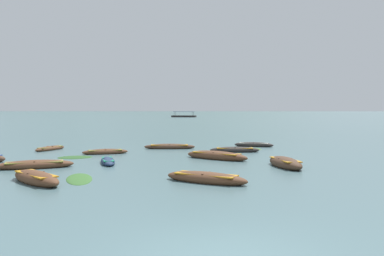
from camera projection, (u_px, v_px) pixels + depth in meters
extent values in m
plane|color=slate|center=(158.00, 111.00, 1500.48)|extent=(6000.00, 6000.00, 0.00)
cone|color=#4C5B56|center=(75.00, 72.00, 1964.90)|extent=(1433.85, 1433.85, 390.14)
cone|color=#56665B|center=(200.00, 57.00, 1921.53)|extent=(1467.47, 1467.47, 526.75)
ellipsoid|color=brown|center=(50.00, 149.00, 28.66)|extent=(1.94, 3.04, 0.38)
cube|color=olive|center=(50.00, 147.00, 28.66)|extent=(1.40, 2.19, 0.05)
cube|color=brown|center=(50.00, 146.00, 28.66)|extent=(0.49, 0.29, 0.04)
ellipsoid|color=#4C3323|center=(285.00, 163.00, 20.16)|extent=(1.38, 3.38, 0.65)
cube|color=orange|center=(285.00, 159.00, 20.15)|extent=(0.99, 2.44, 0.05)
cube|color=#4C3323|center=(285.00, 158.00, 20.14)|extent=(0.75, 0.14, 0.04)
ellipsoid|color=#2D2826|center=(235.00, 150.00, 27.36)|extent=(3.55, 1.26, 0.46)
cube|color=orange|center=(235.00, 148.00, 27.36)|extent=(2.56, 0.91, 0.05)
cube|color=#2D2826|center=(235.00, 147.00, 27.35)|extent=(0.14, 0.63, 0.04)
ellipsoid|color=brown|center=(105.00, 152.00, 26.22)|extent=(3.15, 1.57, 0.42)
cube|color=olive|center=(105.00, 150.00, 26.21)|extent=(2.27, 1.13, 0.05)
cube|color=brown|center=(105.00, 149.00, 26.21)|extent=(0.22, 0.60, 0.04)
ellipsoid|color=brown|center=(35.00, 165.00, 19.79)|extent=(3.95, 2.01, 0.51)
cube|color=olive|center=(35.00, 162.00, 19.78)|extent=(2.84, 1.45, 0.05)
cube|color=brown|center=(35.00, 161.00, 19.78)|extent=(0.26, 0.73, 0.04)
ellipsoid|color=brown|center=(206.00, 178.00, 15.90)|extent=(3.57, 2.85, 0.53)
cube|color=orange|center=(206.00, 174.00, 15.89)|extent=(2.57, 2.05, 0.05)
cube|color=brown|center=(206.00, 173.00, 15.89)|extent=(0.45, 0.62, 0.04)
ellipsoid|color=brown|center=(216.00, 156.00, 23.42)|extent=(3.86, 3.58, 0.62)
cube|color=orange|center=(216.00, 153.00, 23.41)|extent=(2.78, 2.58, 0.05)
cube|color=brown|center=(216.00, 152.00, 23.41)|extent=(0.54, 0.59, 0.04)
ellipsoid|color=#4C3323|center=(170.00, 147.00, 29.75)|extent=(3.93, 1.25, 0.48)
cube|color=orange|center=(170.00, 145.00, 29.74)|extent=(2.83, 0.90, 0.05)
cube|color=#4C3323|center=(170.00, 144.00, 29.74)|extent=(0.12, 0.68, 0.04)
ellipsoid|color=#2D2826|center=(254.00, 145.00, 31.44)|extent=(3.25, 2.02, 0.45)
cube|color=#B7B2A3|center=(254.00, 143.00, 31.43)|extent=(2.34, 1.46, 0.05)
cube|color=#2D2826|center=(254.00, 143.00, 31.43)|extent=(0.30, 0.59, 0.04)
ellipsoid|color=navy|center=(108.00, 161.00, 21.51)|extent=(1.30, 3.09, 0.39)
cube|color=#197A56|center=(108.00, 159.00, 21.50)|extent=(0.94, 2.22, 0.05)
cube|color=navy|center=(108.00, 158.00, 21.50)|extent=(0.51, 0.17, 0.04)
ellipsoid|color=brown|center=(36.00, 178.00, 15.79)|extent=(3.06, 3.40, 0.60)
cube|color=orange|center=(36.00, 174.00, 15.78)|extent=(2.20, 2.45, 0.05)
cube|color=brown|center=(36.00, 173.00, 15.78)|extent=(0.59, 0.50, 0.04)
cube|color=#2D2826|center=(184.00, 117.00, 162.41)|extent=(10.61, 6.17, 0.90)
cylinder|color=#4C4742|center=(193.00, 114.00, 162.92)|extent=(0.10, 0.10, 1.80)
cylinder|color=#4C4742|center=(192.00, 114.00, 160.30)|extent=(0.10, 0.10, 1.80)
cylinder|color=#4C4742|center=(176.00, 114.00, 164.41)|extent=(0.10, 0.10, 1.80)
cylinder|color=#4C4742|center=(174.00, 114.00, 161.78)|extent=(0.10, 0.10, 1.80)
cube|color=#334C75|center=(184.00, 112.00, 162.31)|extent=(8.91, 5.19, 0.12)
ellipsoid|color=#477033|center=(250.00, 149.00, 29.62)|extent=(2.06, 2.56, 0.14)
ellipsoid|color=#2D5628|center=(75.00, 157.00, 24.20)|extent=(2.34, 1.98, 0.14)
ellipsoid|color=#38662D|center=(79.00, 179.00, 16.63)|extent=(1.64, 3.15, 0.14)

